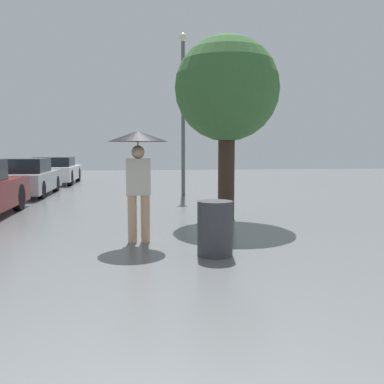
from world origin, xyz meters
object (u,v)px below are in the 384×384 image
tree (227,91)px  trash_bin (215,228)px  street_lamp (183,101)px  parked_car_farthest (56,171)px  parked_car_third (25,178)px  pedestrian (138,156)px

tree → trash_bin: 3.95m
tree → street_lamp: street_lamp is taller
parked_car_farthest → parked_car_third: bearing=-91.4°
parked_car_farthest → street_lamp: street_lamp is taller
pedestrian → parked_car_farthest: size_ratio=0.46×
tree → trash_bin: bearing=-105.0°
parked_car_third → trash_bin: (4.69, -8.69, -0.17)m
tree → trash_bin: (-0.82, -3.08, -2.34)m
parked_car_farthest → trash_bin: parked_car_farthest is taller
pedestrian → parked_car_third: (-3.63, 7.69, -0.83)m
street_lamp → parked_car_third: bearing=173.7°
trash_bin → tree: bearing=75.0°
pedestrian → trash_bin: 1.77m
parked_car_farthest → trash_bin: 14.30m
pedestrian → street_lamp: 7.47m
parked_car_third → parked_car_farthest: size_ratio=0.99×
pedestrian → street_lamp: size_ratio=0.34×
street_lamp → trash_bin: 8.56m
parked_car_farthest → tree: 11.98m
parked_car_third → street_lamp: size_ratio=0.75×
parked_car_third → parked_car_farthest: 4.86m
pedestrian → trash_bin: bearing=-43.3°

